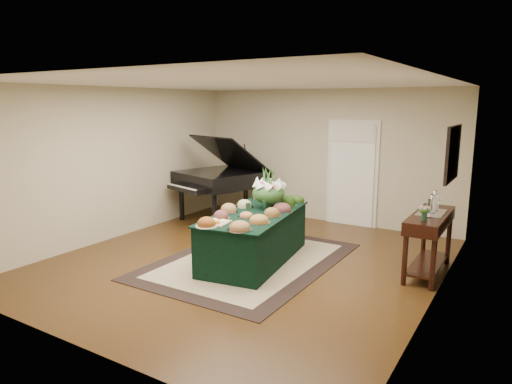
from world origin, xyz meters
The scene contains 14 objects.
ground centered at (0.00, 0.00, 0.00)m, with size 6.00×6.00×0.00m, color black.
area_rug centered at (0.03, 0.05, 0.01)m, with size 2.41×3.37×0.01m.
kitchen_doorway centered at (0.60, 2.97, 1.02)m, with size 1.05×0.07×2.10m.
buffet_table centered at (0.10, 0.09, 0.39)m, with size 1.35×2.31×0.77m.
food_platters centered at (0.14, 0.14, 0.82)m, with size 1.15×2.37×0.14m.
cutting_board centered at (-0.04, -0.69, 0.80)m, with size 0.39×0.39×0.10m.
green_goblets centered at (0.14, 0.08, 0.86)m, with size 0.19×0.37×0.18m.
floral_centerpiece centered at (0.13, 0.47, 1.08)m, with size 0.53×0.53×0.53m.
grand_piano centered at (-1.84, 1.90, 0.90)m, with size 1.92×2.04×1.78m.
wicker_basket centered at (-0.88, 1.54, 0.11)m, with size 0.35×0.35×0.22m, color olive.
mahogany_sideboard centered at (2.50, 0.93, 0.69)m, with size 0.45×1.40×0.89m.
tea_service centered at (2.50, 1.06, 1.00)m, with size 0.34×0.58×0.30m.
pink_bouquet centered at (2.50, 0.49, 1.03)m, with size 0.16×0.16×0.21m.
wall_painting centered at (2.72, 0.93, 1.75)m, with size 0.05×0.95×0.75m.
Camera 1 is at (3.66, -5.66, 2.41)m, focal length 32.00 mm.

